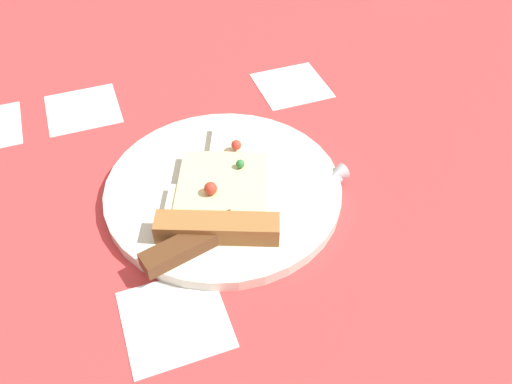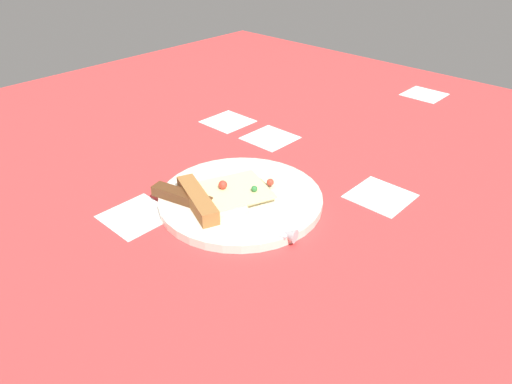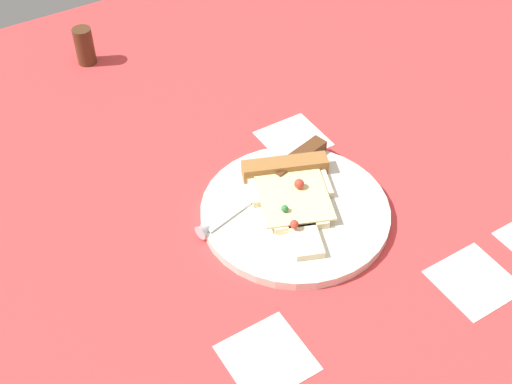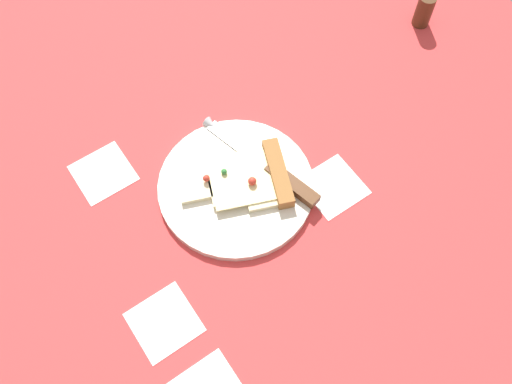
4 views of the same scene
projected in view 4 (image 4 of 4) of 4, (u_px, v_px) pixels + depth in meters
ground_plane at (216, 248)px, 90.41cm from camera, size 152.42×152.42×3.00cm
plate at (236, 187)px, 93.04cm from camera, size 25.39×25.39×1.36cm
pizza_slice at (252, 179)px, 92.00cm from camera, size 19.05×14.41×2.66cm
knife at (270, 168)px, 93.14cm from camera, size 7.87×23.79×2.45cm
pepper_shaker at (424, 11)px, 107.46cm from camera, size 3.23×3.23×6.51cm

